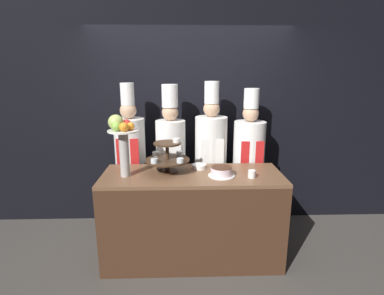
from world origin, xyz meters
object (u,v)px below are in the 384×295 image
fruit_pedestal (122,136)px  chef_right (249,156)px  chef_center_left (171,155)px  cup_white (252,174)px  serving_bowl_far (199,166)px  tiered_stand (168,157)px  cake_round (221,172)px  chef_center_right (211,154)px  chef_left (131,155)px

fruit_pedestal → chef_right: (1.38, 0.61, -0.39)m
fruit_pedestal → chef_center_left: size_ratio=0.33×
cup_white → serving_bowl_far: serving_bowl_far is taller
fruit_pedestal → chef_right: size_ratio=0.34×
chef_center_left → tiered_stand: bearing=-91.1°
cake_round → chef_center_right: (-0.05, 0.65, 0.00)m
cup_white → serving_bowl_far: (-0.50, 0.29, -0.01)m
fruit_pedestal → cup_white: fruit_pedestal is taller
cake_round → cup_white: size_ratio=3.51×
chef_center_right → serving_bowl_far: bearing=-111.4°
serving_bowl_far → chef_left: size_ratio=0.08×
chef_left → chef_right: bearing=0.0°
serving_bowl_far → chef_left: 0.90m
chef_center_left → chef_center_right: size_ratio=0.98×
tiered_stand → fruit_pedestal: 0.51m
cup_white → chef_right: 0.72m
serving_bowl_far → cake_round: bearing=-48.8°
serving_bowl_far → chef_center_right: chef_center_right is taller
cake_round → chef_left: 1.20m
fruit_pedestal → serving_bowl_far: (0.76, 0.20, -0.38)m
cake_round → serving_bowl_far: bearing=131.2°
chef_center_right → chef_left: bearing=180.0°
tiered_stand → chef_center_right: size_ratio=0.24×
tiered_stand → chef_right: 1.09m
tiered_stand → cake_round: size_ratio=1.71×
chef_center_right → cup_white: bearing=-64.5°
cup_white → chef_right: (0.12, 0.71, -0.02)m
serving_bowl_far → chef_center_right: size_ratio=0.08×
chef_left → chef_center_right: size_ratio=0.99×
chef_left → chef_center_left: (0.48, -0.00, 0.00)m
cup_white → serving_bowl_far: size_ratio=0.49×
cake_round → chef_left: chef_left is taller
cake_round → chef_right: chef_right is taller
cake_round → chef_center_right: bearing=94.1°
fruit_pedestal → chef_left: size_ratio=0.33×
cup_white → serving_bowl_far: 0.58m
chef_right → chef_center_left: bearing=-180.0°
tiered_stand → chef_right: (0.95, 0.52, -0.15)m
chef_left → tiered_stand: bearing=-47.9°
cup_white → chef_left: bearing=151.4°
tiered_stand → fruit_pedestal: size_ratio=0.74×
cake_round → serving_bowl_far: 0.32m
chef_left → chef_center_left: bearing=-0.0°
chef_center_right → tiered_stand: bearing=-133.2°
fruit_pedestal → serving_bowl_far: fruit_pedestal is taller
fruit_pedestal → chef_right: bearing=23.9°
chef_center_left → chef_right: chef_center_left is taller
fruit_pedestal → chef_left: (-0.04, 0.61, -0.37)m
fruit_pedestal → cup_white: size_ratio=8.15×
fruit_pedestal → cup_white: bearing=-4.2°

